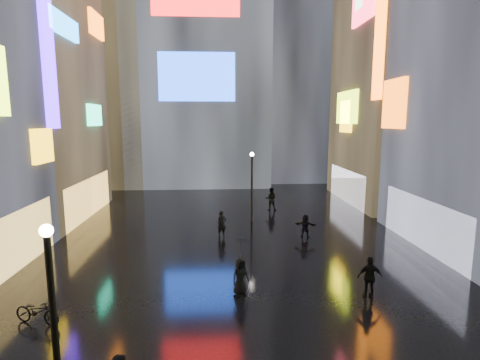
{
  "coord_description": "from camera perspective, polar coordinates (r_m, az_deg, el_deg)",
  "views": [
    {
      "loc": [
        -0.95,
        -3.56,
        7.48
      ],
      "look_at": [
        0.0,
        12.0,
        5.0
      ],
      "focal_mm": 28.0,
      "sensor_mm": 36.0,
      "label": 1
    }
  ],
  "objects": [
    {
      "name": "pedestrian_3",
      "position": [
        17.34,
        19.18,
        -13.79
      ],
      "size": [
        1.1,
        0.56,
        1.79
      ],
      "primitive_type": "imported",
      "rotation": [
        0.0,
        0.0,
        3.02
      ],
      "color": "black",
      "rests_on": "ground"
    },
    {
      "name": "pedestrian_7",
      "position": [
        31.6,
        4.75,
        -2.89
      ],
      "size": [
        1.05,
        0.88,
        1.93
      ],
      "primitive_type": "imported",
      "rotation": [
        0.0,
        0.0,
        2.96
      ],
      "color": "black",
      "rests_on": "ground"
    },
    {
      "name": "ground",
      "position": [
        24.74,
        -1.15,
        -8.56
      ],
      "size": [
        140.0,
        140.0,
        0.0
      ],
      "primitive_type": "plane",
      "color": "black",
      "rests_on": "ground"
    },
    {
      "name": "lamp_far",
      "position": [
        27.61,
        1.82,
        -0.42
      ],
      "size": [
        0.3,
        0.3,
        5.2
      ],
      "color": "black",
      "rests_on": "ground"
    },
    {
      "name": "umbrella_2",
      "position": [
        16.27,
        0.06,
        -10.32
      ],
      "size": [
        1.32,
        1.33,
        0.94
      ],
      "primitive_type": "imported",
      "rotation": [
        0.0,
        0.0,
        3.49
      ],
      "color": "black",
      "rests_on": "pedestrian_4"
    },
    {
      "name": "pedestrian_5",
      "position": [
        24.64,
        9.93,
        -6.92
      ],
      "size": [
        1.48,
        0.91,
        1.52
      ],
      "primitive_type": "imported",
      "rotation": [
        0.0,
        0.0,
        2.79
      ],
      "color": "black",
      "rests_on": "ground"
    },
    {
      "name": "bicycle",
      "position": [
        16.48,
        -28.51,
        -17.19
      ],
      "size": [
        2.0,
        1.22,
        0.99
      ],
      "primitive_type": "imported",
      "rotation": [
        0.0,
        0.0,
        1.25
      ],
      "color": "black",
      "rests_on": "ground"
    },
    {
      "name": "tower_flank_right",
      "position": [
        51.44,
        8.19,
        19.62
      ],
      "size": [
        12.0,
        12.0,
        34.0
      ],
      "primitive_type": "cube",
      "color": "black",
      "rests_on": "ground"
    },
    {
      "name": "pedestrian_4",
      "position": [
        16.74,
        0.06,
        -14.45
      ],
      "size": [
        0.94,
        0.82,
        1.62
      ],
      "primitive_type": "imported",
      "rotation": [
        0.0,
        0.0,
        0.48
      ],
      "color": "black",
      "rests_on": "ground"
    },
    {
      "name": "lamp_near",
      "position": [
        10.22,
        -26.53,
        -18.32
      ],
      "size": [
        0.3,
        0.3,
        5.2
      ],
      "color": "black",
      "rests_on": "ground"
    },
    {
      "name": "building_left_far",
      "position": [
        33.34,
        -31.27,
        13.79
      ],
      "size": [
        10.28,
        12.0,
        22.0
      ],
      "color": "black",
      "rests_on": "ground"
    },
    {
      "name": "tower_flank_left",
      "position": [
        47.71,
        -20.08,
        15.16
      ],
      "size": [
        10.0,
        10.0,
        26.0
      ],
      "primitive_type": "cube",
      "color": "black",
      "rests_on": "ground"
    },
    {
      "name": "pedestrian_6",
      "position": [
        24.41,
        -2.79,
        -6.71
      ],
      "size": [
        0.73,
        0.6,
        1.71
      ],
      "primitive_type": "imported",
      "rotation": [
        0.0,
        0.0,
        0.35
      ],
      "color": "black",
      "rests_on": "ground"
    },
    {
      "name": "building_right_far",
      "position": [
        38.14,
        24.17,
        18.09
      ],
      "size": [
        10.28,
        12.0,
        28.0
      ],
      "color": "black",
      "rests_on": "ground"
    },
    {
      "name": "tower_main",
      "position": [
        49.46,
        -6.33,
        24.86
      ],
      "size": [
        16.0,
        14.2,
        42.0
      ],
      "color": "black",
      "rests_on": "ground"
    }
  ]
}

